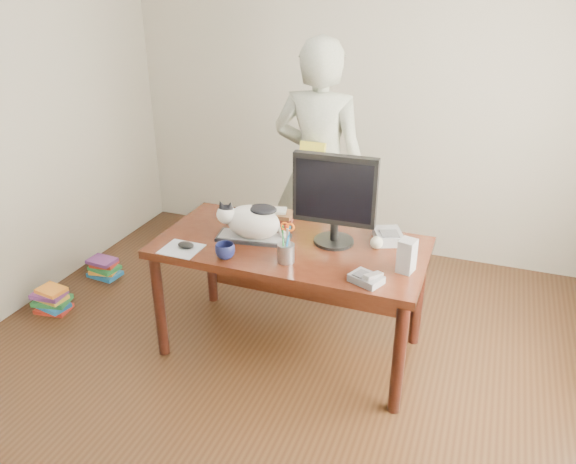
# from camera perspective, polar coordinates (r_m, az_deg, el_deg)

# --- Properties ---
(room) EXTENTS (4.50, 4.50, 4.50)m
(room) POSITION_cam_1_polar(r_m,az_deg,el_deg) (2.60, -4.29, 5.14)
(room) COLOR black
(room) RESTS_ON ground
(desk) EXTENTS (1.60, 0.80, 0.75)m
(desk) POSITION_cam_1_polar(r_m,az_deg,el_deg) (3.48, 0.75, -2.85)
(desk) COLOR black
(desk) RESTS_ON ground
(keyboard) EXTENTS (0.46, 0.23, 0.03)m
(keyboard) POSITION_cam_1_polar(r_m,az_deg,el_deg) (3.40, -3.52, -0.57)
(keyboard) COLOR black
(keyboard) RESTS_ON desk
(cat) EXTENTS (0.43, 0.27, 0.25)m
(cat) POSITION_cam_1_polar(r_m,az_deg,el_deg) (3.35, -3.81, 1.19)
(cat) COLOR white
(cat) RESTS_ON keyboard
(monitor) EXTENTS (0.49, 0.25, 0.55)m
(monitor) POSITION_cam_1_polar(r_m,az_deg,el_deg) (3.23, 4.76, 3.74)
(monitor) COLOR black
(monitor) RESTS_ON desk
(pen_cup) EXTENTS (0.10, 0.10, 0.24)m
(pen_cup) POSITION_cam_1_polar(r_m,az_deg,el_deg) (3.12, -0.19, -1.92)
(pen_cup) COLOR gray
(pen_cup) RESTS_ON desk
(mousepad) EXTENTS (0.22, 0.20, 0.01)m
(mousepad) POSITION_cam_1_polar(r_m,az_deg,el_deg) (3.34, -10.78, -1.71)
(mousepad) COLOR silver
(mousepad) RESTS_ON desk
(mouse) EXTENTS (0.10, 0.07, 0.04)m
(mouse) POSITION_cam_1_polar(r_m,az_deg,el_deg) (3.33, -10.34, -1.31)
(mouse) COLOR black
(mouse) RESTS_ON mousepad
(coffee_mug) EXTENTS (0.15, 0.15, 0.09)m
(coffee_mug) POSITION_cam_1_polar(r_m,az_deg,el_deg) (3.18, -6.40, -1.93)
(coffee_mug) COLOR black
(coffee_mug) RESTS_ON desk
(phone) EXTENTS (0.20, 0.17, 0.07)m
(phone) POSITION_cam_1_polar(r_m,az_deg,el_deg) (2.96, 8.02, -4.69)
(phone) COLOR slate
(phone) RESTS_ON desk
(speaker) EXTENTS (0.10, 0.11, 0.19)m
(speaker) POSITION_cam_1_polar(r_m,az_deg,el_deg) (3.07, 11.97, -2.38)
(speaker) COLOR gray
(speaker) RESTS_ON desk
(baseball) EXTENTS (0.07, 0.07, 0.07)m
(baseball) POSITION_cam_1_polar(r_m,az_deg,el_deg) (3.32, 8.99, -1.07)
(baseball) COLOR beige
(baseball) RESTS_ON desk
(book_stack) EXTENTS (0.22, 0.18, 0.07)m
(book_stack) POSITION_cam_1_polar(r_m,az_deg,el_deg) (3.65, -0.99, 1.68)
(book_stack) COLOR #4B1914
(book_stack) RESTS_ON desk
(calculator) EXTENTS (0.23, 0.25, 0.06)m
(calculator) POSITION_cam_1_polar(r_m,az_deg,el_deg) (3.42, 10.14, -0.41)
(calculator) COLOR slate
(calculator) RESTS_ON desk
(person) EXTENTS (0.68, 0.45, 1.86)m
(person) POSITION_cam_1_polar(r_m,az_deg,el_deg) (4.07, 3.16, 6.40)
(person) COLOR beige
(person) RESTS_ON ground
(held_book) EXTENTS (0.18, 0.11, 0.24)m
(held_book) POSITION_cam_1_polar(r_m,az_deg,el_deg) (3.88, 2.43, 7.36)
(held_book) COLOR yellow
(held_book) RESTS_ON person
(book_pile_a) EXTENTS (0.27, 0.22, 0.18)m
(book_pile_a) POSITION_cam_1_polar(r_m,az_deg,el_deg) (4.38, -22.85, -6.38)
(book_pile_a) COLOR red
(book_pile_a) RESTS_ON ground
(book_pile_b) EXTENTS (0.26, 0.20, 0.15)m
(book_pile_b) POSITION_cam_1_polar(r_m,az_deg,el_deg) (4.72, -18.18, -3.48)
(book_pile_b) COLOR #1B64A7
(book_pile_b) RESTS_ON ground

